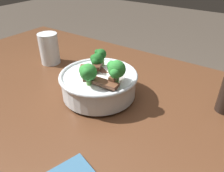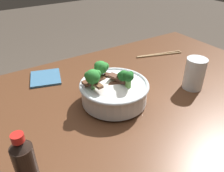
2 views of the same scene
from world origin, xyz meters
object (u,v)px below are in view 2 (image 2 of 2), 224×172
soy_sauce_bottle (24,160)px  chopsticks_pair (159,54)px  folded_napkin (46,78)px  drinking_glass (194,75)px  rice_bowl (114,90)px

soy_sauce_bottle → chopsticks_pair: bearing=25.8°
chopsticks_pair → folded_napkin: folded_napkin is taller
soy_sauce_bottle → folded_napkin: size_ratio=1.07×
chopsticks_pair → drinking_glass: bearing=-108.7°
rice_bowl → chopsticks_pair: size_ratio=1.01×
drinking_glass → soy_sauce_bottle: (-0.63, -0.06, 0.01)m
soy_sauce_bottle → rice_bowl: bearing=23.6°
chopsticks_pair → folded_napkin: bearing=172.0°
folded_napkin → soy_sauce_bottle: bearing=-113.5°
chopsticks_pair → soy_sauce_bottle: size_ratio=1.67×
drinking_glass → chopsticks_pair: size_ratio=0.52×
rice_bowl → drinking_glass: rice_bowl is taller
drinking_glass → rice_bowl: bearing=165.4°
rice_bowl → chopsticks_pair: bearing=27.5°
rice_bowl → chopsticks_pair: rice_bowl is taller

